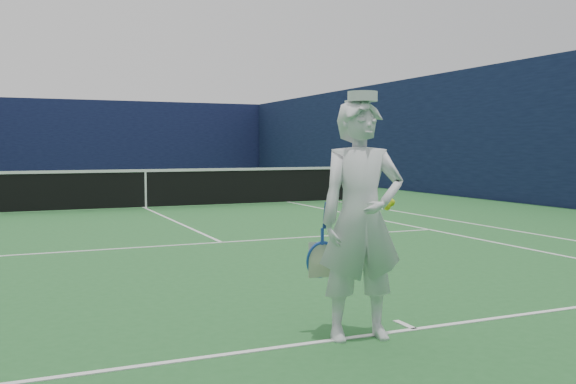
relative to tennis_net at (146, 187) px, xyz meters
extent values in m
plane|color=#26642D|center=(0.00, 0.00, -0.55)|extent=(80.00, 80.00, 0.00)
cube|color=white|center=(0.00, 11.88, -0.55)|extent=(11.03, 0.06, 0.01)
cube|color=white|center=(0.00, -11.88, -0.55)|extent=(11.03, 0.06, 0.01)
cube|color=white|center=(5.49, 0.00, -0.55)|extent=(0.06, 23.83, 0.01)
cube|color=white|center=(4.12, 0.00, -0.55)|extent=(0.06, 23.77, 0.01)
cube|color=white|center=(0.00, 6.40, -0.55)|extent=(8.23, 0.06, 0.01)
cube|color=white|center=(0.00, -6.40, -0.55)|extent=(8.23, 0.06, 0.01)
cube|color=white|center=(0.00, 0.00, -0.55)|extent=(0.06, 12.80, 0.01)
cube|color=white|center=(0.00, 11.73, -0.55)|extent=(0.06, 0.30, 0.01)
cube|color=white|center=(0.00, -11.73, -0.55)|extent=(0.06, 0.30, 0.01)
cube|color=#0E1336|center=(0.00, 18.00, 1.45)|extent=(20.12, 0.12, 4.00)
cube|color=#0F1737|center=(10.00, 0.00, 1.45)|extent=(0.12, 36.12, 4.00)
cylinder|color=#141E4C|center=(6.40, 0.00, -0.02)|extent=(0.09, 0.09, 1.07)
cube|color=black|center=(0.00, 0.00, -0.05)|extent=(12.79, 0.02, 0.92)
cube|color=white|center=(0.00, 0.00, 0.42)|extent=(12.79, 0.04, 0.07)
cube|color=white|center=(0.00, 0.00, -0.08)|extent=(0.05, 0.03, 0.94)
imported|color=white|center=(-0.55, -11.91, 0.42)|extent=(0.78, 0.58, 1.95)
cylinder|color=white|center=(-0.55, -11.91, 1.42)|extent=(0.24, 0.24, 0.08)
cube|color=white|center=(-0.53, -11.78, 1.39)|extent=(0.19, 0.13, 0.02)
cylinder|color=navy|center=(-0.81, -11.78, 0.46)|extent=(0.05, 0.09, 0.22)
cube|color=#2047AF|center=(-0.81, -11.73, 0.28)|extent=(0.03, 0.02, 0.14)
torus|color=#2047AF|center=(-0.79, -11.67, 0.07)|extent=(0.31, 0.15, 0.29)
cube|color=beige|center=(-0.79, -11.67, 0.07)|extent=(0.22, 0.04, 0.30)
sphere|color=#E2F11B|center=(-0.28, -11.86, 0.52)|extent=(0.07, 0.07, 0.07)
sphere|color=#E2F11B|center=(-0.23, -11.84, 0.55)|extent=(0.07, 0.07, 0.07)
camera|label=1|loc=(-3.15, -16.41, 1.01)|focal=40.00mm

